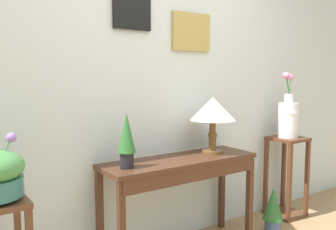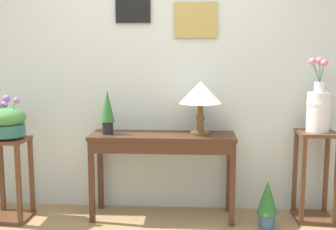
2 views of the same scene
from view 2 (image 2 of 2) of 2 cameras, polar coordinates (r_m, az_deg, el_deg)
name	(u,v)px [view 2 (image 2 of 2)]	position (r m, az deg, el deg)	size (l,w,h in m)	color
back_wall_with_art	(157,59)	(3.84, -1.57, 7.73)	(9.00, 0.13, 2.80)	silver
console_table	(162,147)	(3.60, -0.77, -4.39)	(1.26, 0.40, 0.75)	#472819
table_lamp	(201,95)	(3.55, 4.52, 2.81)	(0.37, 0.37, 0.46)	brown
potted_plant_on_console	(107,110)	(3.61, -8.34, 0.66)	(0.12, 0.12, 0.38)	black
pedestal_stand_left	(10,179)	(3.90, -20.95, -8.27)	(0.32, 0.32, 0.73)	#56331E
planter_bowl_wide_left	(7,122)	(3.79, -21.34, -0.85)	(0.32, 0.32, 0.37)	#2D665B
pedestal_stand_right	(315,176)	(3.85, 19.58, -7.93)	(0.32, 0.32, 0.79)	#56331E
flower_vase_tall_right	(318,107)	(3.73, 20.02, 1.11)	(0.21, 0.20, 0.63)	silver
potted_plant_floor	(267,202)	(3.62, 13.51, -11.56)	(0.18, 0.18, 0.41)	#3D5684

